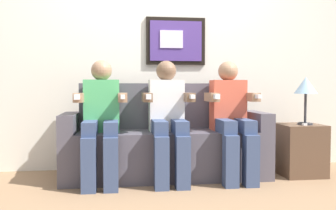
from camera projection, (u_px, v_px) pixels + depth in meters
name	position (u px, v px, depth m)	size (l,w,h in m)	color
ground_plane	(170.00, 185.00, 3.21)	(5.63, 5.63, 0.00)	#8C6B4C
back_wall_assembly	(161.00, 46.00, 3.91)	(4.33, 0.10, 2.60)	silver
couch	(166.00, 144.00, 3.52)	(1.93, 0.58, 0.90)	#514C56
person_on_left	(101.00, 116.00, 3.26)	(0.46, 0.56, 1.11)	#4CB266
person_in_middle	(168.00, 115.00, 3.34)	(0.46, 0.56, 1.11)	white
person_on_right	(232.00, 115.00, 3.42)	(0.46, 0.56, 1.11)	#D8593F
side_table_right	(300.00, 150.00, 3.59)	(0.40, 0.40, 0.50)	brown
table_lamp	(306.00, 88.00, 3.52)	(0.22, 0.22, 0.46)	#333338
spare_remote_on_table	(302.00, 124.00, 3.51)	(0.04, 0.13, 0.02)	white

